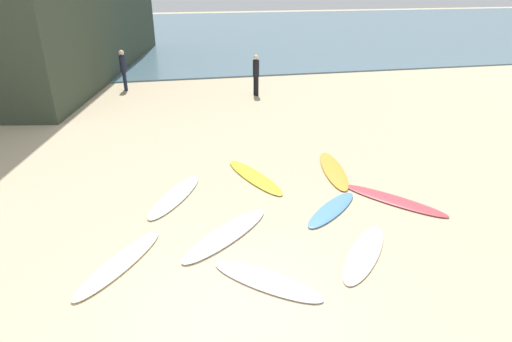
{
  "coord_description": "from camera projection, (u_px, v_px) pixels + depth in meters",
  "views": [
    {
      "loc": [
        -0.79,
        -5.22,
        4.94
      ],
      "look_at": [
        1.23,
        4.53,
        0.3
      ],
      "focal_mm": 29.67,
      "sensor_mm": 36.0,
      "label": 1
    }
  ],
  "objects": [
    {
      "name": "surfboard_3",
      "position": [
        120.0,
        263.0,
        7.91
      ],
      "size": [
        1.78,
        2.19,
        0.08
      ],
      "primitive_type": "ellipsoid",
      "rotation": [
        0.0,
        0.0,
        2.52
      ],
      "color": "#F3E9BF",
      "rests_on": "ground_plane"
    },
    {
      "name": "surfboard_8",
      "position": [
        267.0,
        281.0,
        7.45
      ],
      "size": [
        1.97,
        1.81,
        0.06
      ],
      "primitive_type": "ellipsoid",
      "rotation": [
        0.0,
        0.0,
        4.0
      ],
      "color": "white",
      "rests_on": "ground_plane"
    },
    {
      "name": "beachgoer_mid",
      "position": [
        69.0,
        84.0,
        16.99
      ],
      "size": [
        0.37,
        0.37,
        1.69
      ],
      "rotation": [
        0.0,
        0.0,
        2.73
      ],
      "color": "black",
      "rests_on": "ground_plane"
    },
    {
      "name": "beachgoer_far",
      "position": [
        123.0,
        68.0,
        19.39
      ],
      "size": [
        0.34,
        0.34,
        1.84
      ],
      "rotation": [
        0.0,
        0.0,
        4.94
      ],
      "color": "#191E33",
      "rests_on": "ground_plane"
    },
    {
      "name": "surfboard_2",
      "position": [
        394.0,
        200.0,
        10.12
      ],
      "size": [
        2.04,
        2.28,
        0.06
      ],
      "primitive_type": "ellipsoid",
      "rotation": [
        0.0,
        0.0,
        0.7
      ],
      "color": "#E4434E",
      "rests_on": "ground_plane"
    },
    {
      "name": "surfboard_1",
      "position": [
        226.0,
        234.0,
        8.77
      ],
      "size": [
        2.28,
        2.09,
        0.08
      ],
      "primitive_type": "ellipsoid",
      "rotation": [
        0.0,
        0.0,
        -0.85
      ],
      "color": "white",
      "rests_on": "ground_plane"
    },
    {
      "name": "surfboard_0",
      "position": [
        175.0,
        196.0,
        10.29
      ],
      "size": [
        1.68,
        2.34,
        0.08
      ],
      "primitive_type": "ellipsoid",
      "rotation": [
        0.0,
        0.0,
        2.62
      ],
      "color": "white",
      "rests_on": "ground_plane"
    },
    {
      "name": "surfboard_6",
      "position": [
        254.0,
        177.0,
        11.27
      ],
      "size": [
        1.38,
        2.53,
        0.07
      ],
      "primitive_type": "ellipsoid",
      "rotation": [
        0.0,
        0.0,
        0.36
      ],
      "color": "yellow",
      "rests_on": "ground_plane"
    },
    {
      "name": "surfboard_7",
      "position": [
        333.0,
        170.0,
        11.65
      ],
      "size": [
        0.92,
        2.56,
        0.07
      ],
      "primitive_type": "ellipsoid",
      "rotation": [
        0.0,
        0.0,
        -0.15
      ],
      "color": "orange",
      "rests_on": "ground_plane"
    },
    {
      "name": "ocean_water",
      "position": [
        173.0,
        32.0,
        39.45
      ],
      "size": [
        120.0,
        40.0,
        0.08
      ],
      "primitive_type": "cube",
      "color": "slate",
      "rests_on": "ground_plane"
    },
    {
      "name": "beachgoer_near",
      "position": [
        256.0,
        73.0,
        18.56
      ],
      "size": [
        0.34,
        0.34,
        1.79
      ],
      "rotation": [
        0.0,
        0.0,
        1.83
      ],
      "color": "black",
      "rests_on": "ground_plane"
    },
    {
      "name": "surfboard_5",
      "position": [
        364.0,
        253.0,
        8.19
      ],
      "size": [
        1.8,
        2.01,
        0.06
      ],
      "primitive_type": "ellipsoid",
      "rotation": [
        0.0,
        0.0,
        2.45
      ],
      "color": "silver",
      "rests_on": "ground_plane"
    },
    {
      "name": "ground_plane",
      "position": [
        238.0,
        309.0,
        6.86
      ],
      "size": [
        120.0,
        120.0,
        0.0
      ],
      "primitive_type": "plane",
      "color": "#C6B28E"
    },
    {
      "name": "surfboard_4",
      "position": [
        332.0,
        209.0,
        9.72
      ],
      "size": [
        1.82,
        1.69,
        0.07
      ],
      "primitive_type": "ellipsoid",
      "rotation": [
        0.0,
        0.0,
        -0.85
      ],
      "color": "#5593D9",
      "rests_on": "ground_plane"
    }
  ]
}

